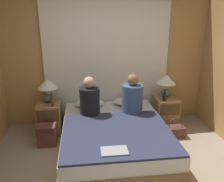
% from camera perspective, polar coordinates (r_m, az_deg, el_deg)
% --- Properties ---
extents(ground_plane, '(16.00, 16.00, 0.00)m').
position_cam_1_polar(ground_plane, '(3.34, 2.41, -20.54)').
color(ground_plane, gray).
extents(wall_back, '(3.93, 0.06, 2.50)m').
position_cam_1_polar(wall_back, '(4.53, -1.32, 7.73)').
color(wall_back, tan).
rests_on(wall_back, ground_plane).
extents(curtain_panel, '(2.53, 0.02, 2.33)m').
position_cam_1_polar(curtain_panel, '(4.49, -1.23, 6.46)').
color(curtain_panel, white).
rests_on(curtain_panel, ground_plane).
extents(bed, '(1.62, 2.04, 0.43)m').
position_cam_1_polar(bed, '(3.83, 0.58, -11.02)').
color(bed, olive).
rests_on(bed, ground_plane).
extents(nightstand_left, '(0.41, 0.46, 0.57)m').
position_cam_1_polar(nightstand_left, '(4.44, -14.70, -6.25)').
color(nightstand_left, '#937047').
rests_on(nightstand_left, ground_plane).
extents(nightstand_right, '(0.41, 0.46, 0.57)m').
position_cam_1_polar(nightstand_right, '(4.66, 12.71, -4.89)').
color(nightstand_right, '#937047').
rests_on(nightstand_right, ground_plane).
extents(lamp_left, '(0.36, 0.36, 0.42)m').
position_cam_1_polar(lamp_left, '(4.31, -15.21, 1.15)').
color(lamp_left, slate).
rests_on(lamp_left, nightstand_left).
extents(lamp_right, '(0.36, 0.36, 0.42)m').
position_cam_1_polar(lamp_right, '(4.53, 12.90, 2.20)').
color(lamp_right, slate).
rests_on(lamp_right, nightstand_right).
extents(pillow_left, '(0.55, 0.35, 0.12)m').
position_cam_1_polar(pillow_left, '(4.41, -5.44, -2.92)').
color(pillow_left, silver).
rests_on(pillow_left, bed).
extents(pillow_right, '(0.55, 0.35, 0.12)m').
position_cam_1_polar(pillow_right, '(4.48, 3.74, -2.51)').
color(pillow_right, silver).
rests_on(pillow_right, bed).
extents(blanket_on_bed, '(1.56, 1.39, 0.03)m').
position_cam_1_polar(blanket_on_bed, '(3.46, 1.27, -10.05)').
color(blanket_on_bed, '#2D334C').
rests_on(blanket_on_bed, bed).
extents(person_left_in_bed, '(0.34, 0.34, 0.67)m').
position_cam_1_polar(person_left_in_bed, '(3.98, -5.40, -2.01)').
color(person_left_in_bed, black).
rests_on(person_left_in_bed, bed).
extents(person_right_in_bed, '(0.36, 0.36, 0.69)m').
position_cam_1_polar(person_right_in_bed, '(4.06, 4.90, -1.47)').
color(person_right_in_bed, '#38517A').
rests_on(person_right_in_bed, bed).
extents(beer_bottle_on_left_stand, '(0.06, 0.06, 0.24)m').
position_cam_1_polar(beer_bottle_on_left_stand, '(4.16, -14.23, -2.29)').
color(beer_bottle_on_left_stand, '#513819').
rests_on(beer_bottle_on_left_stand, nightstand_left).
extents(beer_bottle_on_right_stand, '(0.07, 0.07, 0.21)m').
position_cam_1_polar(beer_bottle_on_right_stand, '(4.38, 12.52, -1.34)').
color(beer_bottle_on_right_stand, black).
rests_on(beer_bottle_on_right_stand, nightstand_right).
extents(laptop_on_bed, '(0.33, 0.21, 0.02)m').
position_cam_1_polar(laptop_on_bed, '(3.02, 0.59, -14.23)').
color(laptop_on_bed, '#9EA0A5').
rests_on(laptop_on_bed, blanket_on_bed).
extents(backpack_on_floor, '(0.30, 0.25, 0.36)m').
position_cam_1_polar(backpack_on_floor, '(4.09, -15.43, -9.89)').
color(backpack_on_floor, brown).
rests_on(backpack_on_floor, ground_plane).
extents(handbag_on_floor, '(0.33, 0.20, 0.35)m').
position_cam_1_polar(handbag_on_floor, '(4.38, 14.88, -9.30)').
color(handbag_on_floor, brown).
rests_on(handbag_on_floor, ground_plane).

